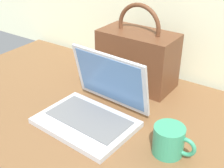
{
  "coord_description": "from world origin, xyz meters",
  "views": [
    {
      "loc": [
        0.43,
        -0.69,
        0.61
      ],
      "look_at": [
        -0.04,
        0.0,
        0.15
      ],
      "focal_mm": 46.88,
      "sensor_mm": 36.0,
      "label": 1
    }
  ],
  "objects": [
    {
      "name": "handbag",
      "position": [
        -0.08,
        0.24,
        0.15
      ],
      "size": [
        0.3,
        0.17,
        0.33
      ],
      "color": "#59331E",
      "rests_on": "desk"
    },
    {
      "name": "coffee_mug",
      "position": [
        0.21,
        -0.07,
        0.07
      ],
      "size": [
        0.13,
        0.09,
        0.09
      ],
      "color": "#338C66",
      "rests_on": "desk"
    },
    {
      "name": "laptop",
      "position": [
        -0.07,
        -0.05,
        0.08
      ],
      "size": [
        0.32,
        0.29,
        0.21
      ],
      "color": "#B2B5BA",
      "rests_on": "desk"
    },
    {
      "name": "desk",
      "position": [
        0.0,
        0.0,
        0.01
      ],
      "size": [
        1.6,
        0.76,
        0.03
      ],
      "color": "brown",
      "rests_on": "ground"
    }
  ]
}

